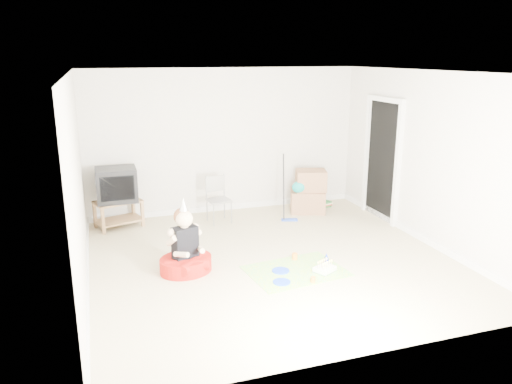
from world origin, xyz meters
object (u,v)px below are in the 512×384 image
object	(u,v)px
folding_chair	(219,200)
birthday_cake	(325,269)
cardboard_boxes	(309,192)
seated_woman	(186,256)
tv_stand	(119,211)
crt_tv	(116,185)

from	to	relation	value
folding_chair	birthday_cake	distance (m)	2.62
folding_chair	cardboard_boxes	xyz separation A→B (m)	(1.71, 0.07, -0.02)
folding_chair	seated_woman	bearing A→B (deg)	-116.58
cardboard_boxes	seated_woman	size ratio (longest dim) A/B	0.76
cardboard_boxes	birthday_cake	size ratio (longest dim) A/B	2.37
tv_stand	crt_tv	bearing A→B (deg)	180.00
crt_tv	birthday_cake	distance (m)	3.78
seated_woman	cardboard_boxes	bearing A→B (deg)	36.03
crt_tv	folding_chair	world-z (taller)	crt_tv
folding_chair	cardboard_boxes	size ratio (longest dim) A/B	1.04
tv_stand	folding_chair	size ratio (longest dim) A/B	1.03
tv_stand	birthday_cake	size ratio (longest dim) A/B	2.54
tv_stand	crt_tv	world-z (taller)	crt_tv
crt_tv	birthday_cake	world-z (taller)	crt_tv
crt_tv	tv_stand	bearing A→B (deg)	0.32
crt_tv	folding_chair	size ratio (longest dim) A/B	0.80
folding_chair	birthday_cake	size ratio (longest dim) A/B	2.47
tv_stand	folding_chair	bearing A→B (deg)	-9.66
crt_tv	folding_chair	bearing A→B (deg)	-9.34
folding_chair	seated_woman	size ratio (longest dim) A/B	0.79
tv_stand	cardboard_boxes	distance (m)	3.39
folding_chair	tv_stand	bearing A→B (deg)	170.34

